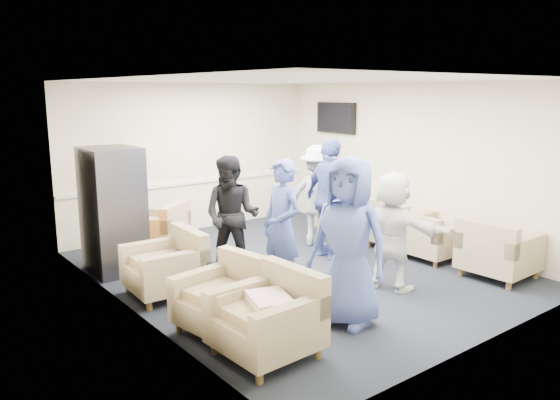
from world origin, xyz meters
TOP-DOWN VIEW (x-y plane):
  - floor at (0.00, 0.00)m, footprint 6.00×6.00m
  - ceiling at (0.00, 0.00)m, footprint 6.00×6.00m
  - back_wall at (0.00, 3.00)m, footprint 5.00×0.02m
  - front_wall at (0.00, -3.00)m, footprint 5.00×0.02m
  - left_wall at (-2.50, 0.00)m, footprint 0.02×6.00m
  - right_wall at (2.50, 0.00)m, footprint 0.02×6.00m
  - chair_rail at (0.00, 2.98)m, footprint 4.98×0.04m
  - tv at (2.44, 1.80)m, footprint 0.10×1.00m
  - armchair_left_near at (-1.87, -1.86)m, footprint 0.93×0.93m
  - armchair_left_mid at (-1.90, -1.14)m, footprint 0.97×0.97m
  - armchair_left_far at (-1.91, 0.24)m, footprint 0.91×0.91m
  - armchair_right_near at (1.94, -1.98)m, footprint 0.91×0.91m
  - armchair_right_midnear at (1.92, -0.88)m, footprint 0.77×0.77m
  - armchair_right_midfar at (2.01, -0.17)m, footprint 0.86×0.86m
  - armchair_right_far at (1.92, 0.91)m, footprint 0.96×0.96m
  - armchair_corner at (-1.15, 2.08)m, footprint 1.18×1.18m
  - vending_machine at (-2.09, 1.56)m, footprint 0.73×0.85m
  - backpack at (-1.57, -0.22)m, footprint 0.30×0.24m
  - pillow at (-1.88, -1.86)m, footprint 0.49×0.57m
  - person_front_left at (-0.76, -1.79)m, footprint 0.86×1.06m
  - person_mid_left at (-0.73, -0.58)m, footprint 0.43×0.64m
  - person_back_left at (-0.84, 0.42)m, footprint 1.01×1.04m
  - person_back_right at (1.08, 0.76)m, footprint 0.94×1.23m
  - person_mid_right at (0.77, 0.14)m, footprint 0.55×1.12m
  - person_front_right at (0.48, -1.35)m, footprint 0.80×1.51m

SIDE VIEW (x-z plane):
  - floor at x=0.00m, z-range 0.00..0.00m
  - backpack at x=-1.57m, z-range 0.01..0.48m
  - armchair_right_midnear at x=1.92m, z-range 0.00..0.61m
  - armchair_corner at x=-1.15m, z-range 0.00..0.67m
  - armchair_left_mid at x=-1.90m, z-range 0.00..0.68m
  - armchair_right_midfar at x=2.01m, z-range 0.00..0.69m
  - armchair_left_far at x=-1.91m, z-range 0.00..0.69m
  - armchair_right_near at x=1.94m, z-range 0.00..0.70m
  - armchair_left_near at x=-1.87m, z-range 0.00..0.71m
  - armchair_right_far at x=1.92m, z-range 0.00..0.74m
  - pillow at x=-1.88m, z-range 0.47..0.61m
  - person_front_right at x=0.48m, z-range 0.00..1.56m
  - person_back_left at x=-0.84m, z-range 0.00..1.68m
  - person_back_right at x=1.08m, z-range 0.00..1.69m
  - person_mid_left at x=-0.73m, z-range 0.00..1.73m
  - vending_machine at x=-2.09m, z-range 0.00..1.79m
  - chair_rail at x=0.00m, z-range 0.87..0.93m
  - person_mid_right at x=0.77m, z-range 0.00..1.86m
  - person_front_left at x=-0.76m, z-range 0.00..1.88m
  - back_wall at x=0.00m, z-range 0.00..2.70m
  - front_wall at x=0.00m, z-range 0.00..2.70m
  - left_wall at x=-2.50m, z-range 0.00..2.70m
  - right_wall at x=2.50m, z-range 0.00..2.70m
  - tv at x=2.44m, z-range 1.76..2.34m
  - ceiling at x=0.00m, z-range 2.70..2.70m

